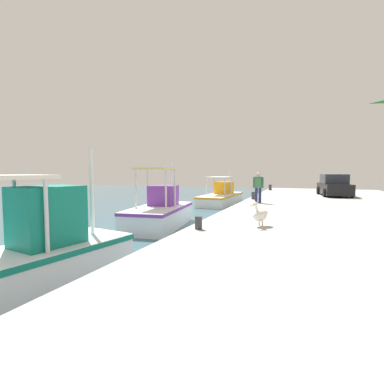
{
  "coord_description": "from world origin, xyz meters",
  "views": [
    {
      "loc": [
        -13.56,
        -3.43,
        2.57
      ],
      "look_at": [
        1.75,
        2.66,
        1.37
      ],
      "focal_mm": 26.49,
      "sensor_mm": 36.0,
      "label": 1
    }
  ],
  "objects_px": {
    "fishing_boat_second": "(160,212)",
    "mooring_bollard_second": "(254,196)",
    "fishing_boat_nearest": "(26,261)",
    "pelican": "(260,214)",
    "mooring_bollard_nearest": "(199,223)",
    "mooring_bollard_third": "(270,187)",
    "fisherman_standing": "(258,186)",
    "fishing_boat_third": "(221,196)",
    "parked_car": "(334,186)"
  },
  "relations": [
    {
      "from": "pelican",
      "to": "mooring_bollard_nearest",
      "type": "relative_size",
      "value": 2.35
    },
    {
      "from": "mooring_bollard_nearest",
      "to": "fishing_boat_second",
      "type": "bearing_deg",
      "value": 42.53
    },
    {
      "from": "mooring_bollard_nearest",
      "to": "mooring_bollard_third",
      "type": "bearing_deg",
      "value": 0.0
    },
    {
      "from": "fishing_boat_nearest",
      "to": "mooring_bollard_nearest",
      "type": "height_order",
      "value": "fishing_boat_nearest"
    },
    {
      "from": "pelican",
      "to": "mooring_bollard_third",
      "type": "relative_size",
      "value": 1.77
    },
    {
      "from": "fisherman_standing",
      "to": "mooring_bollard_third",
      "type": "bearing_deg",
      "value": 2.92
    },
    {
      "from": "fishing_boat_nearest",
      "to": "fishing_boat_third",
      "type": "xyz_separation_m",
      "value": [
        17.63,
        0.85,
        -0.16
      ]
    },
    {
      "from": "mooring_bollard_second",
      "to": "mooring_bollard_third",
      "type": "height_order",
      "value": "mooring_bollard_third"
    },
    {
      "from": "mooring_bollard_second",
      "to": "mooring_bollard_third",
      "type": "xyz_separation_m",
      "value": [
        9.33,
        0.0,
        0.03
      ]
    },
    {
      "from": "fishing_boat_nearest",
      "to": "fishing_boat_third",
      "type": "relative_size",
      "value": 0.78
    },
    {
      "from": "fisherman_standing",
      "to": "mooring_bollard_second",
      "type": "distance_m",
      "value": 2.18
    },
    {
      "from": "fishing_boat_nearest",
      "to": "fisherman_standing",
      "type": "distance_m",
      "value": 12.49
    },
    {
      "from": "parked_car",
      "to": "mooring_bollard_third",
      "type": "height_order",
      "value": "parked_car"
    },
    {
      "from": "pelican",
      "to": "fisherman_standing",
      "type": "xyz_separation_m",
      "value": [
        6.89,
        1.1,
        0.55
      ]
    },
    {
      "from": "fishing_boat_second",
      "to": "mooring_bollard_second",
      "type": "xyz_separation_m",
      "value": [
        6.56,
        -3.21,
        0.35
      ]
    },
    {
      "from": "mooring_bollard_nearest",
      "to": "mooring_bollard_third",
      "type": "height_order",
      "value": "mooring_bollard_third"
    },
    {
      "from": "fishing_boat_third",
      "to": "mooring_bollard_third",
      "type": "bearing_deg",
      "value": -28.09
    },
    {
      "from": "fishing_boat_third",
      "to": "mooring_bollard_second",
      "type": "distance_m",
      "value": 4.71
    },
    {
      "from": "fishing_boat_second",
      "to": "mooring_bollard_second",
      "type": "distance_m",
      "value": 7.31
    },
    {
      "from": "fisherman_standing",
      "to": "mooring_bollard_third",
      "type": "height_order",
      "value": "fisherman_standing"
    },
    {
      "from": "mooring_bollard_third",
      "to": "fisherman_standing",
      "type": "bearing_deg",
      "value": -177.08
    },
    {
      "from": "pelican",
      "to": "mooring_bollard_nearest",
      "type": "xyz_separation_m",
      "value": [
        -1.19,
        1.68,
        -0.2
      ]
    },
    {
      "from": "parked_car",
      "to": "mooring_bollard_nearest",
      "type": "relative_size",
      "value": 10.66
    },
    {
      "from": "fishing_boat_second",
      "to": "fisherman_standing",
      "type": "height_order",
      "value": "fishing_boat_second"
    },
    {
      "from": "fishing_boat_second",
      "to": "mooring_bollard_third",
      "type": "distance_m",
      "value": 16.22
    },
    {
      "from": "fishing_boat_third",
      "to": "mooring_bollard_third",
      "type": "relative_size",
      "value": 12.03
    },
    {
      "from": "mooring_bollard_third",
      "to": "mooring_bollard_nearest",
      "type": "bearing_deg",
      "value": 180.0
    },
    {
      "from": "fishing_boat_second",
      "to": "parked_car",
      "type": "distance_m",
      "value": 14.09
    },
    {
      "from": "parked_car",
      "to": "mooring_bollard_nearest",
      "type": "height_order",
      "value": "parked_car"
    },
    {
      "from": "fishing_boat_third",
      "to": "mooring_bollard_nearest",
      "type": "height_order",
      "value": "fishing_boat_third"
    },
    {
      "from": "fisherman_standing",
      "to": "mooring_bollard_second",
      "type": "relative_size",
      "value": 3.67
    },
    {
      "from": "fisherman_standing",
      "to": "mooring_bollard_second",
      "type": "height_order",
      "value": "fisherman_standing"
    },
    {
      "from": "fishing_boat_third",
      "to": "fishing_boat_second",
      "type": "bearing_deg",
      "value": 179.38
    },
    {
      "from": "mooring_bollard_nearest",
      "to": "mooring_bollard_second",
      "type": "xyz_separation_m",
      "value": [
        10.06,
        0.0,
        0.03
      ]
    },
    {
      "from": "pelican",
      "to": "mooring_bollard_nearest",
      "type": "bearing_deg",
      "value": 125.24
    },
    {
      "from": "fishing_boat_nearest",
      "to": "mooring_bollard_second",
      "type": "bearing_deg",
      "value": -9.05
    },
    {
      "from": "fishing_boat_second",
      "to": "mooring_bollard_second",
      "type": "relative_size",
      "value": 10.42
    },
    {
      "from": "mooring_bollard_nearest",
      "to": "mooring_bollard_second",
      "type": "relative_size",
      "value": 0.86
    },
    {
      "from": "mooring_bollard_nearest",
      "to": "mooring_bollard_third",
      "type": "relative_size",
      "value": 0.76
    },
    {
      "from": "fisherman_standing",
      "to": "mooring_bollard_nearest",
      "type": "distance_m",
      "value": 8.13
    },
    {
      "from": "mooring_bollard_nearest",
      "to": "mooring_bollard_third",
      "type": "xyz_separation_m",
      "value": [
        19.39,
        0.0,
        0.06
      ]
    },
    {
      "from": "parked_car",
      "to": "fisherman_standing",
      "type": "bearing_deg",
      "value": 147.13
    },
    {
      "from": "parked_car",
      "to": "mooring_bollard_second",
      "type": "bearing_deg",
      "value": 134.19
    },
    {
      "from": "fishing_boat_third",
      "to": "fisherman_standing",
      "type": "distance_m",
      "value": 6.72
    },
    {
      "from": "parked_car",
      "to": "mooring_bollard_nearest",
      "type": "xyz_separation_m",
      "value": [
        -14.92,
        5.0,
        -0.51
      ]
    },
    {
      "from": "mooring_bollard_nearest",
      "to": "pelican",
      "type": "bearing_deg",
      "value": -54.76
    },
    {
      "from": "fishing_boat_second",
      "to": "parked_car",
      "type": "bearing_deg",
      "value": -35.71
    },
    {
      "from": "fishing_boat_third",
      "to": "parked_car",
      "type": "distance_m",
      "value": 8.26
    },
    {
      "from": "fishing_boat_nearest",
      "to": "pelican",
      "type": "distance_m",
      "value": 6.56
    },
    {
      "from": "fishing_boat_nearest",
      "to": "fishing_boat_third",
      "type": "distance_m",
      "value": 17.65
    }
  ]
}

